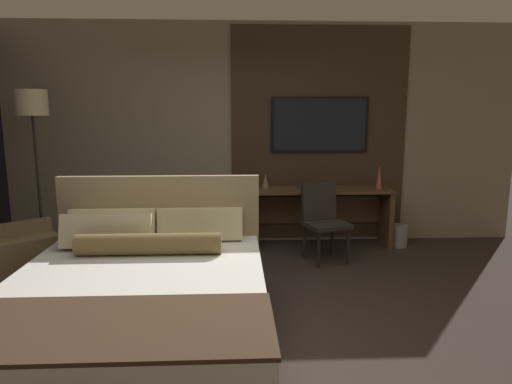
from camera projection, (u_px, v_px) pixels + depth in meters
name	position (u px, v px, depth m)	size (l,w,h in m)	color
ground_plane	(248.00, 333.00, 3.55)	(16.00, 16.00, 0.00)	#332823
wall_back_tv_panel	(252.00, 135.00, 5.86)	(7.20, 0.09, 2.80)	gray
bed	(139.00, 307.00, 3.22)	(1.78, 2.21, 1.13)	#33281E
desk	(320.00, 207.00, 5.79)	(1.74, 0.48, 0.74)	brown
tv	(320.00, 125.00, 5.80)	(1.24, 0.04, 0.70)	black
desk_chair	(323.00, 215.00, 5.23)	(0.57, 0.57, 0.88)	#28231E
armchair_by_window	(17.00, 260.00, 4.47)	(1.22, 1.23, 0.78)	olive
floor_lamp	(33.00, 117.00, 5.02)	(0.34, 0.34, 1.93)	#282623
vase_tall	(379.00, 177.00, 5.70)	(0.07, 0.07, 0.30)	#B2563D
vase_short	(265.00, 180.00, 5.78)	(0.09, 0.09, 0.18)	#846647
book	(305.00, 187.00, 5.72)	(0.26, 0.21, 0.03)	#332D28
waste_bin	(399.00, 236.00, 5.79)	(0.22, 0.22, 0.28)	gray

